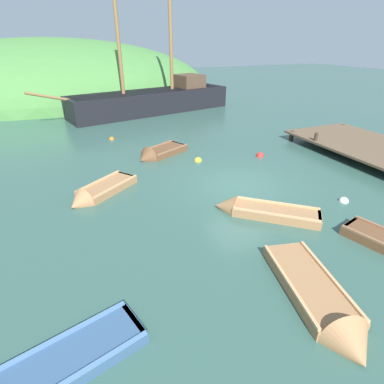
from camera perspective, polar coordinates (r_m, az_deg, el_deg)
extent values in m
plane|color=#33564C|center=(13.48, 9.02, 1.29)|extent=(120.00, 120.00, 0.00)
cube|color=brown|center=(19.14, 32.20, 6.80)|extent=(4.99, 9.94, 0.12)
cylinder|color=#3A2D21|center=(20.67, 18.18, 9.31)|extent=(0.28, 0.28, 1.16)
cylinder|color=#3A2D21|center=(23.63, 26.32, 9.97)|extent=(0.28, 0.28, 1.16)
cylinder|color=#3A2D21|center=(18.90, 22.40, 9.63)|extent=(0.20, 0.20, 0.45)
ellipsoid|color=#477F3D|center=(41.40, -24.49, 16.55)|extent=(37.97, 27.24, 12.14)
cube|color=black|center=(27.89, -7.55, 15.76)|extent=(14.65, 6.49, 2.61)
cube|color=#997A51|center=(27.68, -7.71, 18.31)|extent=(14.04, 6.10, 0.10)
cylinder|color=olive|center=(24.83, -25.53, 15.95)|extent=(2.92, 0.86, 0.97)
cylinder|color=olive|center=(26.32, -14.14, 29.25)|extent=(0.28, 0.28, 10.73)
cylinder|color=olive|center=(28.49, -4.10, 28.55)|extent=(0.30, 0.30, 9.66)
cube|color=#4C3828|center=(29.69, -0.59, 20.26)|extent=(2.67, 2.80, 1.10)
cube|color=brown|center=(17.24, -5.09, 7.61)|extent=(2.76, 2.27, 0.43)
cone|color=brown|center=(16.24, -8.89, 6.16)|extent=(1.12, 1.35, 1.20)
cube|color=#8E6242|center=(18.03, -2.48, 8.77)|extent=(0.64, 1.06, 0.30)
cube|color=#8E6242|center=(16.90, -6.13, 7.72)|extent=(0.70, 1.11, 0.05)
cube|color=#8E6242|center=(17.48, -4.13, 8.46)|extent=(0.70, 1.11, 0.05)
cube|color=#8E6242|center=(17.56, -6.53, 8.74)|extent=(2.17, 1.20, 0.07)
cube|color=#8E6242|center=(16.77, -3.66, 8.00)|extent=(2.17, 1.20, 0.07)
cube|color=#8E6242|center=(11.46, 27.51, -5.69)|extent=(0.90, 0.35, 0.29)
cube|color=#8E6242|center=(11.21, 30.92, -6.77)|extent=(0.93, 0.42, 0.05)
cube|color=#8E6242|center=(10.69, 32.11, -8.18)|extent=(0.71, 2.32, 0.07)
cube|color=#335175|center=(7.19, -21.99, -27.69)|extent=(3.11, 1.83, 0.40)
cube|color=#4F75A1|center=(7.37, -10.83, -23.09)|extent=(0.38, 0.97, 0.28)
cube|color=#4F75A1|center=(7.06, -26.63, -28.40)|extent=(0.44, 1.01, 0.05)
cube|color=#4F75A1|center=(7.13, -17.93, -25.52)|extent=(0.44, 1.01, 0.05)
cube|color=#4F75A1|center=(7.33, -23.66, -23.79)|extent=(2.79, 0.85, 0.07)
cube|color=#4F75A1|center=(6.70, -20.82, -29.60)|extent=(2.79, 0.85, 0.07)
cube|color=#9E7047|center=(11.31, 15.54, -4.13)|extent=(2.92, 2.69, 0.43)
cone|color=#9E7047|center=(11.46, 6.17, -2.77)|extent=(1.15, 1.17, 0.91)
cube|color=tan|center=(11.37, 22.92, -4.83)|extent=(0.65, 0.73, 0.30)
cube|color=tan|center=(11.24, 12.96, -3.06)|extent=(0.71, 0.78, 0.05)
cube|color=tan|center=(11.25, 18.31, -3.81)|extent=(0.71, 0.78, 0.05)
cube|color=tan|center=(11.57, 15.83, -2.01)|extent=(2.30, 1.99, 0.07)
cube|color=tan|center=(10.81, 15.54, -4.14)|extent=(2.30, 1.99, 0.07)
cube|color=#9E7047|center=(13.30, -15.60, 0.66)|extent=(2.70, 2.41, 0.42)
cone|color=#9E7047|center=(12.38, -20.72, -2.17)|extent=(1.14, 1.22, 1.04)
cube|color=tan|center=(14.06, -12.18, 2.80)|extent=(0.69, 0.86, 0.29)
cube|color=tan|center=(12.97, -17.05, 0.50)|extent=(0.75, 0.91, 0.05)
cube|color=tan|center=(13.52, -14.37, 1.95)|extent=(0.75, 0.91, 0.05)
cube|color=tan|center=(13.55, -17.26, 2.04)|extent=(2.04, 1.57, 0.07)
cube|color=tan|center=(12.87, -14.12, 1.12)|extent=(2.04, 1.57, 0.07)
cube|color=#9E7047|center=(8.64, 20.98, -16.14)|extent=(1.85, 3.17, 0.41)
cone|color=#9E7047|center=(7.66, 28.27, -24.86)|extent=(1.30, 0.97, 1.16)
cube|color=tan|center=(9.54, 16.86, -10.34)|extent=(1.10, 0.36, 0.29)
cube|color=tan|center=(8.24, 22.96, -17.69)|extent=(1.14, 0.42, 0.05)
cube|color=tan|center=(8.87, 19.49, -13.31)|extent=(1.14, 0.42, 0.05)
cube|color=tan|center=(8.24, 17.68, -15.76)|extent=(0.72, 2.85, 0.07)
cube|color=tan|center=(8.77, 24.57, -14.18)|extent=(0.72, 2.85, 0.07)
sphere|color=white|center=(13.39, 26.72, -1.61)|extent=(0.37, 0.37, 0.37)
sphere|color=orange|center=(20.44, -14.94, 9.61)|extent=(0.33, 0.33, 0.33)
sphere|color=yellow|center=(16.08, 1.15, 5.92)|extent=(0.39, 0.39, 0.39)
sphere|color=red|center=(17.16, 12.71, 6.62)|extent=(0.43, 0.43, 0.43)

